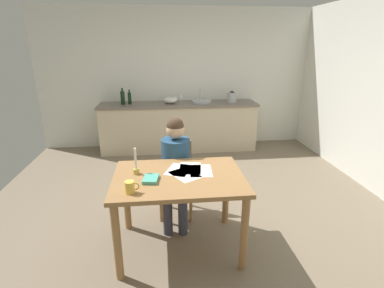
# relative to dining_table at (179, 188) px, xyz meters

# --- Properties ---
(ground_plane) EXTENTS (5.20, 5.20, 0.04)m
(ground_plane) POSITION_rel_dining_table_xyz_m (0.18, 0.67, -0.68)
(ground_plane) COLOR #7A6B56
(wall_back) EXTENTS (5.20, 0.12, 2.60)m
(wall_back) POSITION_rel_dining_table_xyz_m (0.18, 3.27, 0.64)
(wall_back) COLOR silver
(wall_back) RESTS_ON ground
(kitchen_counter) EXTENTS (2.93, 0.64, 0.90)m
(kitchen_counter) POSITION_rel_dining_table_xyz_m (0.18, 2.91, -0.21)
(kitchen_counter) COLOR beige
(kitchen_counter) RESTS_ON ground
(dining_table) EXTENTS (1.21, 0.86, 0.78)m
(dining_table) POSITION_rel_dining_table_xyz_m (0.00, 0.00, 0.00)
(dining_table) COLOR #9E7042
(dining_table) RESTS_ON ground
(chair_at_table) EXTENTS (0.44, 0.44, 0.87)m
(chair_at_table) POSITION_rel_dining_table_xyz_m (0.01, 0.67, -0.17)
(chair_at_table) COLOR #9E7042
(chair_at_table) RESTS_ON ground
(person_seated) EXTENTS (0.35, 0.61, 1.19)m
(person_seated) POSITION_rel_dining_table_xyz_m (-0.00, 0.52, 0.02)
(person_seated) COLOR navy
(person_seated) RESTS_ON ground
(coffee_mug) EXTENTS (0.12, 0.08, 0.10)m
(coffee_mug) POSITION_rel_dining_table_xyz_m (-0.42, -0.28, 0.17)
(coffee_mug) COLOR #F2CC4C
(coffee_mug) RESTS_ON dining_table
(candlestick) EXTENTS (0.06, 0.06, 0.26)m
(candlestick) POSITION_rel_dining_table_xyz_m (-0.39, 0.09, 0.19)
(candlestick) COLOR gold
(candlestick) RESTS_ON dining_table
(book_magazine) EXTENTS (0.15, 0.20, 0.03)m
(book_magazine) POSITION_rel_dining_table_xyz_m (-0.26, -0.07, 0.14)
(book_magazine) COLOR #4DAC99
(book_magazine) RESTS_ON dining_table
(paper_letter) EXTENTS (0.30, 0.35, 0.00)m
(paper_letter) POSITION_rel_dining_table_xyz_m (0.01, 0.14, 0.12)
(paper_letter) COLOR white
(paper_letter) RESTS_ON dining_table
(paper_bill) EXTENTS (0.33, 0.36, 0.00)m
(paper_bill) POSITION_rel_dining_table_xyz_m (0.06, 0.02, 0.12)
(paper_bill) COLOR white
(paper_bill) RESTS_ON dining_table
(paper_envelope) EXTENTS (0.25, 0.32, 0.00)m
(paper_envelope) POSITION_rel_dining_table_xyz_m (0.12, 0.16, 0.12)
(paper_envelope) COLOR white
(paper_envelope) RESTS_ON dining_table
(paper_receipt) EXTENTS (0.23, 0.31, 0.00)m
(paper_receipt) POSITION_rel_dining_table_xyz_m (0.22, 0.09, 0.12)
(paper_receipt) COLOR white
(paper_receipt) RESTS_ON dining_table
(sink_unit) EXTENTS (0.36, 0.36, 0.24)m
(sink_unit) POSITION_rel_dining_table_xyz_m (0.61, 2.91, 0.26)
(sink_unit) COLOR #B2B7BC
(sink_unit) RESTS_ON kitchen_counter
(bottle_oil) EXTENTS (0.08, 0.08, 0.30)m
(bottle_oil) POSITION_rel_dining_table_xyz_m (-0.83, 2.90, 0.36)
(bottle_oil) COLOR black
(bottle_oil) RESTS_ON kitchen_counter
(bottle_vinegar) EXTENTS (0.06, 0.06, 0.26)m
(bottle_vinegar) POSITION_rel_dining_table_xyz_m (-0.71, 2.92, 0.35)
(bottle_vinegar) COLOR black
(bottle_vinegar) RESTS_ON kitchen_counter
(mixing_bowl) EXTENTS (0.25, 0.25, 0.11)m
(mixing_bowl) POSITION_rel_dining_table_xyz_m (0.04, 2.92, 0.30)
(mixing_bowl) COLOR white
(mixing_bowl) RESTS_ON kitchen_counter
(stovetop_kettle) EXTENTS (0.18, 0.18, 0.22)m
(stovetop_kettle) POSITION_rel_dining_table_xyz_m (1.19, 2.91, 0.34)
(stovetop_kettle) COLOR #B7BABF
(stovetop_kettle) RESTS_ON kitchen_counter
(wine_glass_near_sink) EXTENTS (0.07, 0.07, 0.15)m
(wine_glass_near_sink) POSITION_rel_dining_table_xyz_m (0.24, 3.06, 0.35)
(wine_glass_near_sink) COLOR silver
(wine_glass_near_sink) RESTS_ON kitchen_counter
(wine_glass_by_kettle) EXTENTS (0.07, 0.07, 0.15)m
(wine_glass_by_kettle) POSITION_rel_dining_table_xyz_m (0.14, 3.06, 0.35)
(wine_glass_by_kettle) COLOR silver
(wine_glass_by_kettle) RESTS_ON kitchen_counter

